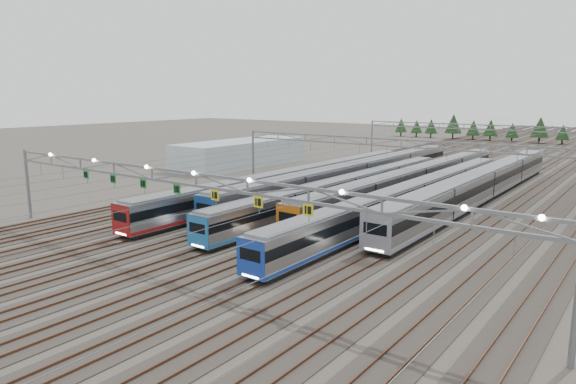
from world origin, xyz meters
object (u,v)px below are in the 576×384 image
Objects in this scene: train_f at (483,184)px; west_shed at (241,153)px; train_c at (347,189)px; train_d at (416,180)px; gantry_near at (195,182)px; train_a at (298,181)px; gantry_mid at (401,150)px; train_e at (413,197)px; train_b at (358,174)px; gantry_far at (490,132)px.

west_shed reaches higher than train_f.
train_c is 1.77× the size of west_shed.
train_d is at bearing -10.73° from west_shed.
train_d is 9.06m from train_f.
train_f is 1.12× the size of gantry_near.
train_f is 50.09m from west_shed.
train_c is 0.94× the size of gantry_near.
train_a is 1.12× the size of train_c.
train_a is at bearing -142.01° from train_d.
gantry_mid is at bearing 41.18° from train_a.
train_d is 1.03× the size of train_e.
train_b is 7.94m from gantry_mid.
gantry_far reaches higher than west_shed.
gantry_mid is at bearing -12.35° from west_shed.
train_c is at bearing -110.30° from train_d.
train_d is at bearing 111.14° from train_e.
west_shed is at bearing 169.27° from train_d.
train_b is at bearing -177.52° from gantry_mid.
train_b is at bearing -173.56° from train_f.
gantry_near is at bearing -93.22° from train_d.
train_a is 25.31m from train_f.
train_e is (9.00, 0.52, 0.03)m from train_c.
train_a is 1.06× the size of gantry_near.
train_e is at bearing -38.25° from train_b.
train_d is 1.11× the size of gantry_mid.
train_f is at bearing -75.42° from gantry_far.
train_a reaches higher than train_e.
gantry_mid is at bearing -162.64° from train_d.
train_e is 13.57m from gantry_mid.
gantry_far is (0.05, 85.12, -0.70)m from gantry_near.
train_d is at bearing 6.32° from train_b.
gantry_far is at bearing 87.72° from train_c.
gantry_near is (-6.80, -29.18, 5.06)m from train_e.
train_d is at bearing 37.99° from train_a.
train_c is 0.94× the size of gantry_far.
west_shed reaches higher than train_e.
west_shed is at bearing 156.81° from train_e.
gantry_far is 1.88× the size of west_shed.
gantry_far is (11.25, 54.84, 4.32)m from train_a.
train_b is 32.82m from west_shed.
train_d is 12.48m from train_e.
gantry_near is at bearing -90.07° from gantry_mid.
train_e is at bearing -83.12° from gantry_far.
train_a is 0.99× the size of train_e.
train_d is 41.37m from west_shed.
gantry_mid is (0.05, 40.12, -0.70)m from gantry_near.
gantry_near reaches higher than train_c.
train_f is at bearing 70.45° from train_e.
gantry_near is (-11.30, -41.86, 4.84)m from train_f.
gantry_mid is at bearing 121.69° from train_e.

